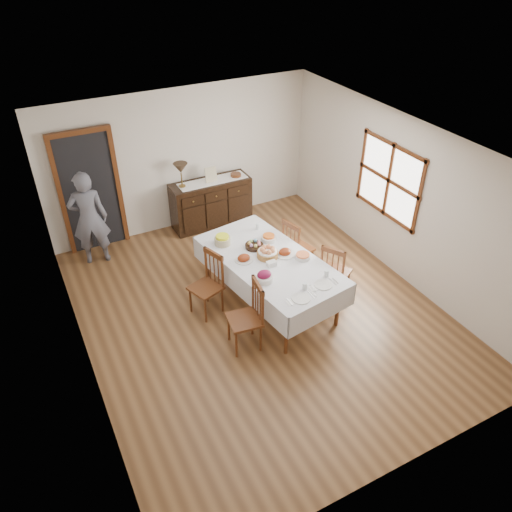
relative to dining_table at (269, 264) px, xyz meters
name	(u,v)px	position (x,y,z in m)	size (l,w,h in m)	color
ground	(259,311)	(-0.23, -0.12, -0.72)	(6.00, 6.00, 0.00)	brown
room_shell	(236,206)	(-0.37, 0.30, 0.92)	(5.02, 6.02, 2.65)	silver
dining_table	(269,264)	(0.00, 0.00, 0.00)	(1.55, 2.52, 0.81)	silver
chair_left_near	(248,316)	(-0.69, -0.67, -0.20)	(0.48, 0.48, 1.03)	#552A13
chair_left_far	(208,283)	(-0.88, 0.25, -0.21)	(0.53, 0.53, 1.00)	#552A13
chair_right_near	(335,271)	(0.95, -0.34, -0.23)	(0.56, 0.56, 0.97)	#552A13
chair_right_far	(296,247)	(0.77, 0.49, -0.21)	(0.50, 0.50, 1.00)	#552A13
sideboard	(211,203)	(0.17, 2.60, -0.26)	(1.50, 0.55, 0.90)	black
person	(88,215)	(-2.09, 2.38, 0.17)	(0.56, 0.36, 1.78)	#575763
bread_basket	(268,253)	(0.00, 0.06, 0.16)	(0.31, 0.31, 0.17)	#96632E
egg_basket	(254,245)	(-0.05, 0.37, 0.13)	(0.28, 0.28, 0.11)	black
ham_platter_a	(244,258)	(-0.34, 0.14, 0.13)	(0.27, 0.27, 0.11)	silver
ham_platter_b	(285,252)	(0.27, 0.00, 0.12)	(0.32, 0.32, 0.11)	silver
beet_bowl	(264,277)	(-0.31, -0.42, 0.16)	(0.25, 0.25, 0.16)	silver
carrot_bowl	(269,238)	(0.24, 0.46, 0.13)	(0.24, 0.24, 0.09)	silver
pineapple_bowl	(222,240)	(-0.44, 0.68, 0.16)	(0.25, 0.25, 0.15)	tan
casserole_dish	(303,256)	(0.44, -0.21, 0.13)	(0.22, 0.22, 0.07)	silver
butter_dish	(272,264)	(-0.05, -0.16, 0.13)	(0.15, 0.11, 0.07)	silver
setting_left	(302,294)	(-0.02, -0.94, 0.11)	(0.44, 0.31, 0.10)	silver
setting_right	(324,281)	(0.40, -0.83, 0.11)	(0.44, 0.31, 0.10)	silver
glass_far_a	(229,240)	(-0.34, 0.68, 0.15)	(0.07, 0.07, 0.11)	silver
glass_far_b	(258,226)	(0.24, 0.82, 0.14)	(0.06, 0.06, 0.10)	silver
runner	(213,181)	(0.22, 2.59, 0.19)	(1.30, 0.35, 0.01)	white
table_lamp	(181,169)	(-0.36, 2.62, 0.54)	(0.26, 0.26, 0.46)	brown
picture_frame	(211,175)	(0.19, 2.57, 0.32)	(0.22, 0.08, 0.28)	#BAAF8B
deco_bowl	(236,175)	(0.69, 2.56, 0.21)	(0.20, 0.20, 0.06)	#552A13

